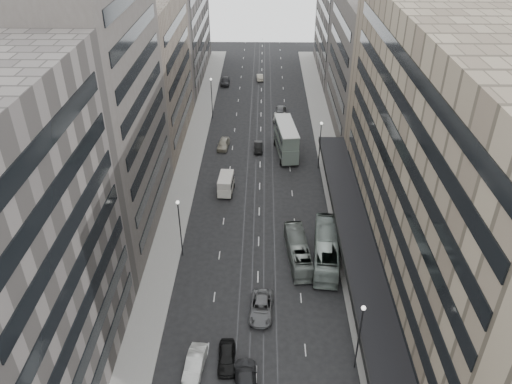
# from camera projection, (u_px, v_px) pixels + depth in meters

# --- Properties ---
(ground) EXTENTS (220.00, 220.00, 0.00)m
(ground) POSITION_uv_depth(u_px,v_px,m) (257.00, 327.00, 53.68)
(ground) COLOR black
(ground) RESTS_ON ground
(sidewalk_right) EXTENTS (4.00, 125.00, 0.15)m
(sidewalk_right) POSITION_uv_depth(u_px,v_px,m) (330.00, 160.00, 85.18)
(sidewalk_right) COLOR gray
(sidewalk_right) RESTS_ON ground
(sidewalk_left) EXTENTS (4.00, 125.00, 0.15)m
(sidewalk_left) POSITION_uv_depth(u_px,v_px,m) (190.00, 159.00, 85.50)
(sidewalk_left) COLOR gray
(sidewalk_left) RESTS_ON ground
(department_store) EXTENTS (19.20, 60.00, 30.00)m
(department_store) POSITION_uv_depth(u_px,v_px,m) (463.00, 172.00, 52.17)
(department_store) COLOR gray
(department_store) RESTS_ON ground
(building_right_mid) EXTENTS (15.00, 28.00, 24.00)m
(building_right_mid) POSITION_uv_depth(u_px,v_px,m) (379.00, 65.00, 90.93)
(building_right_mid) COLOR #47423D
(building_right_mid) RESTS_ON ground
(building_right_far) EXTENTS (15.00, 32.00, 28.00)m
(building_right_far) POSITION_uv_depth(u_px,v_px,m) (355.00, 15.00, 115.22)
(building_right_far) COLOR slate
(building_right_far) RESTS_ON ground
(building_left_b) EXTENTS (15.00, 26.00, 34.00)m
(building_left_b) POSITION_uv_depth(u_px,v_px,m) (84.00, 109.00, 60.95)
(building_left_b) COLOR #47423D
(building_left_b) RESTS_ON ground
(building_left_c) EXTENTS (15.00, 28.00, 25.00)m
(building_left_c) POSITION_uv_depth(u_px,v_px,m) (137.00, 72.00, 86.17)
(building_left_c) COLOR #716558
(building_left_c) RESTS_ON ground
(building_left_d) EXTENTS (15.00, 38.00, 28.00)m
(building_left_d) POSITION_uv_depth(u_px,v_px,m) (168.00, 18.00, 113.26)
(building_left_d) COLOR slate
(building_left_d) RESTS_ON ground
(lamp_right_near) EXTENTS (0.44, 0.44, 8.32)m
(lamp_right_near) POSITION_uv_depth(u_px,v_px,m) (360.00, 330.00, 46.55)
(lamp_right_near) COLOR #262628
(lamp_right_near) RESTS_ON ground
(lamp_right_far) EXTENTS (0.44, 0.44, 8.32)m
(lamp_right_far) POSITION_uv_depth(u_px,v_px,m) (320.00, 140.00, 80.35)
(lamp_right_far) COLOR #262628
(lamp_right_far) RESTS_ON ground
(lamp_left_near) EXTENTS (0.44, 0.44, 8.32)m
(lamp_left_near) POSITION_uv_depth(u_px,v_px,m) (180.00, 222.00, 61.18)
(lamp_left_near) COLOR #262628
(lamp_left_near) RESTS_ON ground
(lamp_left_far) EXTENTS (0.44, 0.44, 8.32)m
(lamp_left_far) POSITION_uv_depth(u_px,v_px,m) (212.00, 94.00, 97.52)
(lamp_left_far) COLOR #262628
(lamp_left_far) RESTS_ON ground
(bus_near) EXTENTS (4.14, 12.43, 3.40)m
(bus_near) POSITION_uv_depth(u_px,v_px,m) (326.00, 249.00, 62.32)
(bus_near) COLOR gray
(bus_near) RESTS_ON ground
(bus_far) EXTENTS (3.26, 10.23, 2.80)m
(bus_far) POSITION_uv_depth(u_px,v_px,m) (298.00, 251.00, 62.47)
(bus_far) COLOR slate
(bus_far) RESTS_ON ground
(double_decker) EXTENTS (4.13, 10.39, 5.54)m
(double_decker) POSITION_uv_depth(u_px,v_px,m) (286.00, 139.00, 85.60)
(double_decker) COLOR slate
(double_decker) RESTS_ON ground
(panel_van) EXTENTS (2.48, 4.68, 2.87)m
(panel_van) POSITION_uv_depth(u_px,v_px,m) (226.00, 184.00, 75.79)
(panel_van) COLOR beige
(panel_van) RESTS_ON ground
(sedan_0) EXTENTS (1.95, 4.49, 1.51)m
(sedan_0) POSITION_uv_depth(u_px,v_px,m) (227.00, 357.00, 49.38)
(sedan_0) COLOR black
(sedan_0) RESTS_ON ground
(sedan_1) EXTENTS (2.13, 4.87, 1.56)m
(sedan_1) POSITION_uv_depth(u_px,v_px,m) (195.00, 363.00, 48.75)
(sedan_1) COLOR silver
(sedan_1) RESTS_ON ground
(sedan_2) EXTENTS (2.86, 5.60, 1.51)m
(sedan_2) POSITION_uv_depth(u_px,v_px,m) (261.00, 308.00, 55.08)
(sedan_2) COLOR slate
(sedan_2) RESTS_ON ground
(sedan_3) EXTENTS (2.51, 5.57, 1.59)m
(sedan_3) POSITION_uv_depth(u_px,v_px,m) (246.00, 380.00, 47.16)
(sedan_3) COLOR #232325
(sedan_3) RESTS_ON ground
(sedan_4) EXTENTS (2.27, 4.79, 1.58)m
(sedan_4) POSITION_uv_depth(u_px,v_px,m) (223.00, 144.00, 88.88)
(sedan_4) COLOR gray
(sedan_4) RESTS_ON ground
(sedan_5) EXTENTS (1.51, 4.14, 1.36)m
(sedan_5) POSITION_uv_depth(u_px,v_px,m) (258.00, 147.00, 88.11)
(sedan_5) COLOR black
(sedan_5) RESTS_ON ground
(sedan_6) EXTENTS (2.74, 5.17, 1.38)m
(sedan_6) POSITION_uv_depth(u_px,v_px,m) (279.00, 116.00, 99.32)
(sedan_6) COLOR silver
(sedan_6) RESTS_ON ground
(sedan_7) EXTENTS (2.50, 5.05, 1.41)m
(sedan_7) POSITION_uv_depth(u_px,v_px,m) (281.00, 110.00, 102.18)
(sedan_7) COLOR #515153
(sedan_7) RESTS_ON ground
(sedan_8) EXTENTS (2.13, 5.07, 1.71)m
(sedan_8) POSITION_uv_depth(u_px,v_px,m) (225.00, 81.00, 116.13)
(sedan_8) COLOR #262628
(sedan_8) RESTS_ON ground
(sedan_9) EXTENTS (1.69, 4.21, 1.36)m
(sedan_9) POSITION_uv_depth(u_px,v_px,m) (260.00, 77.00, 118.92)
(sedan_9) COLOR #C0B69F
(sedan_9) RESTS_ON ground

